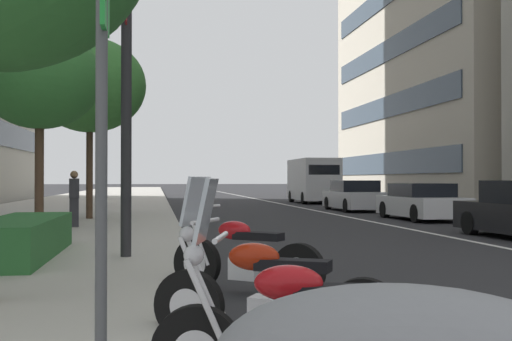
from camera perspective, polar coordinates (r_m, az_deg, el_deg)
The scene contains 13 objects.
sidewalk_right_plaza at distance 33.05m, azimuth -15.10°, elevation -3.12°, with size 160.00×8.84×0.15m, color #B2ADA3.
lane_centre_stripe at distance 38.53m, azimuth 2.35°, elevation -2.92°, with size 110.00×0.16×0.01m, color silver.
motorcycle_mid_row at distance 4.51m, azimuth 4.45°, elevation -13.84°, with size 0.73×2.15×1.46m.
motorcycle_far_end_row at distance 5.80m, azimuth 1.04°, elevation -10.82°, with size 1.11×2.03×1.48m.
motorcycle_nearest_camera at distance 8.50m, azimuth -1.00°, elevation -7.69°, with size 1.40×1.80×1.12m.
car_lead_in_lane at distance 24.46m, azimuth 14.06°, elevation -2.69°, with size 4.50×1.93×1.31m.
car_mid_block_traffic at distance 30.82m, azimuth 8.53°, elevation -2.25°, with size 4.64×1.99×1.40m.
delivery_van_ahead at distance 40.61m, azimuth 4.94°, elevation -0.79°, with size 5.91×2.29×2.68m.
parking_sign_by_curb at distance 3.38m, azimuth -13.11°, elevation 2.58°, with size 0.32×0.06×2.49m.
clipped_hedge_bed at distance 11.81m, azimuth -19.56°, elevation -5.48°, with size 4.43×1.10×0.64m, color #28602D.
street_tree_far_plaza at distance 17.33m, azimuth -18.13°, elevation 7.58°, with size 3.00×3.00×5.09m.
street_tree_near_plaza_corner at distance 22.86m, azimuth -14.13°, elevation 7.12°, with size 3.71×3.71×6.02m.
pedestrian_on_plaza at distance 18.85m, azimuth -15.40°, elevation -2.36°, with size 0.43×0.32×1.54m.
Camera 1 is at (-2.81, 7.29, 1.45)m, focal length 46.45 mm.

